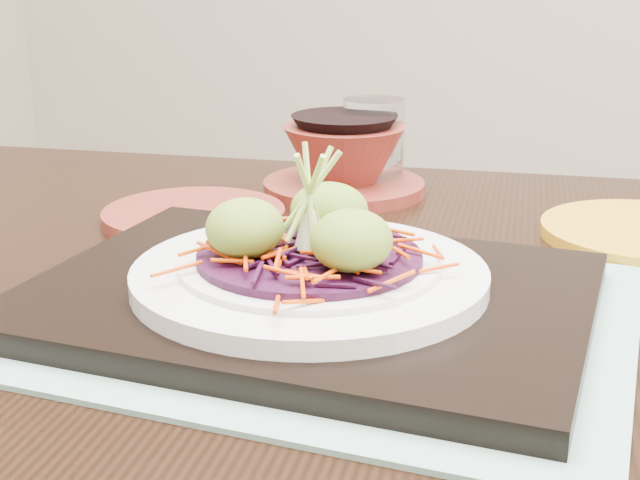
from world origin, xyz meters
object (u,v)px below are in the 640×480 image
(terracotta_side_plate, at_px, (194,215))
(terracotta_bowl_set, at_px, (344,163))
(white_plate, at_px, (310,274))
(water_glass, at_px, (373,143))
(dining_table, at_px, (369,415))
(serving_tray, at_px, (310,296))

(terracotta_side_plate, xyz_separation_m, terracotta_bowl_set, (0.09, 0.15, 0.03))
(terracotta_side_plate, bearing_deg, white_plate, -42.38)
(white_plate, height_order, water_glass, water_glass)
(white_plate, relative_size, terracotta_side_plate, 1.45)
(terracotta_bowl_set, bearing_deg, terracotta_side_plate, -122.60)
(dining_table, xyz_separation_m, white_plate, (-0.03, -0.05, 0.13))
(dining_table, bearing_deg, terracotta_bowl_set, 105.64)
(dining_table, distance_m, terracotta_side_plate, 0.26)
(dining_table, relative_size, terracotta_bowl_set, 5.77)
(terracotta_side_plate, height_order, water_glass, water_glass)
(terracotta_bowl_set, bearing_deg, water_glass, 64.37)
(serving_tray, bearing_deg, water_glass, 100.37)
(serving_tray, height_order, terracotta_side_plate, serving_tray)
(water_glass, distance_m, terracotta_bowl_set, 0.05)
(terracotta_side_plate, distance_m, water_glass, 0.22)
(serving_tray, height_order, water_glass, water_glass)
(dining_table, height_order, terracotta_side_plate, terracotta_side_plate)
(white_plate, bearing_deg, dining_table, 59.81)
(serving_tray, relative_size, white_plate, 1.54)
(white_plate, distance_m, terracotta_bowl_set, 0.32)
(water_glass, bearing_deg, terracotta_bowl_set, -115.63)
(dining_table, relative_size, water_glass, 14.22)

